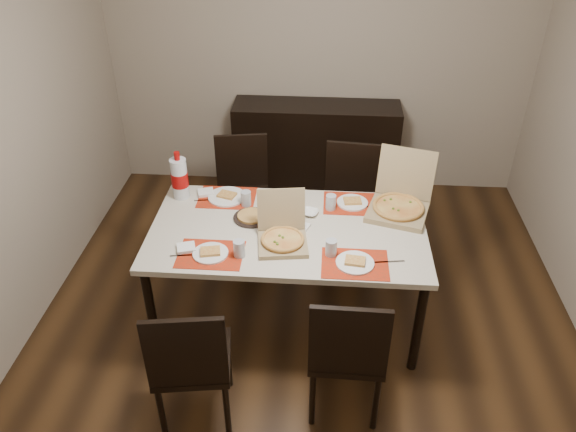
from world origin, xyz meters
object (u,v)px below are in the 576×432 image
object	(u,v)px
chair_far_right	(350,197)
sideboard	(316,151)
dip_bowl	(310,213)
chair_near_right	(347,350)
chair_far_left	(243,188)
dining_table	(288,237)
chair_near_left	(191,361)
soda_bottle	(180,178)
pizza_box_center	(282,235)

from	to	relation	value
chair_far_right	sideboard	bearing A→B (deg)	108.08
dip_bowl	chair_far_right	bearing A→B (deg)	64.85
sideboard	chair_near_right	xyz separation A→B (m)	(0.26, -2.52, 0.06)
sideboard	chair_far_left	xyz separation A→B (m)	(-0.57, -0.83, 0.06)
sideboard	dining_table	bearing A→B (deg)	-94.39
sideboard	chair_near_left	bearing A→B (deg)	-102.50
sideboard	chair_far_right	size ratio (longest dim) A/B	1.61
chair_far_right	dining_table	bearing A→B (deg)	-118.00
sideboard	dip_bowl	world-z (taller)	sideboard
sideboard	chair_far_left	distance (m)	1.01
chair_near_left	soda_bottle	distance (m)	1.38
soda_bottle	chair_near_left	bearing A→B (deg)	-75.80
chair_near_right	dip_bowl	bearing A→B (deg)	104.42
dining_table	chair_near_left	distance (m)	1.07
chair_near_left	dip_bowl	distance (m)	1.30
dip_bowl	sideboard	bearing A→B (deg)	90.11
chair_far_right	chair_near_right	bearing A→B (deg)	-91.44
pizza_box_center	soda_bottle	bearing A→B (deg)	147.18
chair_near_right	pizza_box_center	distance (m)	0.83
chair_near_right	chair_far_left	xyz separation A→B (m)	(-0.82, 1.69, 0.00)
chair_near_left	chair_near_right	world-z (taller)	same
chair_near_left	chair_far_right	size ratio (longest dim) A/B	1.00
chair_near_left	chair_far_right	distance (m)	1.96
dip_bowl	soda_bottle	distance (m)	0.94
chair_far_left	soda_bottle	bearing A→B (deg)	-122.81
pizza_box_center	dip_bowl	world-z (taller)	pizza_box_center
sideboard	dip_bowl	distance (m)	1.57
dining_table	chair_far_left	bearing A→B (deg)	116.08
dip_bowl	soda_bottle	world-z (taller)	soda_bottle
chair_far_left	chair_far_right	world-z (taller)	same
chair_near_right	dip_bowl	world-z (taller)	chair_near_right
dining_table	chair_near_left	world-z (taller)	chair_near_left
dining_table	dip_bowl	size ratio (longest dim) A/B	15.96
soda_bottle	chair_near_right	bearing A→B (deg)	-44.35
chair_near_right	chair_far_right	size ratio (longest dim) A/B	1.00
pizza_box_center	soda_bottle	world-z (taller)	soda_bottle
chair_far_right	pizza_box_center	distance (m)	1.10
sideboard	chair_near_right	world-z (taller)	chair_near_right
chair_far_right	soda_bottle	size ratio (longest dim) A/B	2.63
chair_far_left	chair_near_right	bearing A→B (deg)	-64.08
pizza_box_center	dip_bowl	size ratio (longest dim) A/B	3.33
sideboard	pizza_box_center	xyz separation A→B (m)	(-0.16, -1.86, 0.35)
chair_far_left	soda_bottle	world-z (taller)	soda_bottle
sideboard	chair_far_right	distance (m)	0.96
dining_table	soda_bottle	size ratio (longest dim) A/B	5.09
pizza_box_center	dip_bowl	bearing A→B (deg)	64.19
chair_near_right	pizza_box_center	bearing A→B (deg)	122.16
chair_near_left	pizza_box_center	xyz separation A→B (m)	(0.43, 0.80, 0.29)
pizza_box_center	chair_near_left	bearing A→B (deg)	-118.56
chair_far_right	soda_bottle	world-z (taller)	soda_bottle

